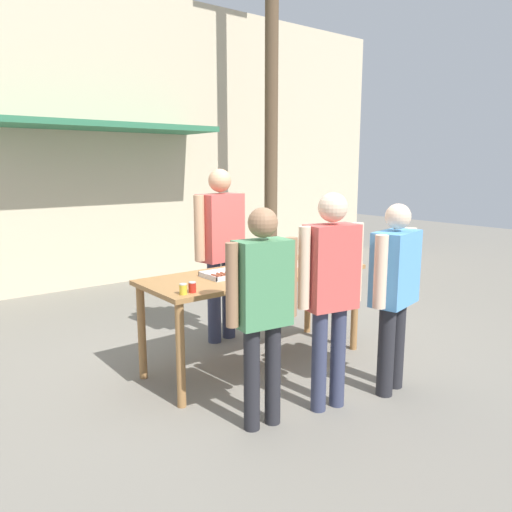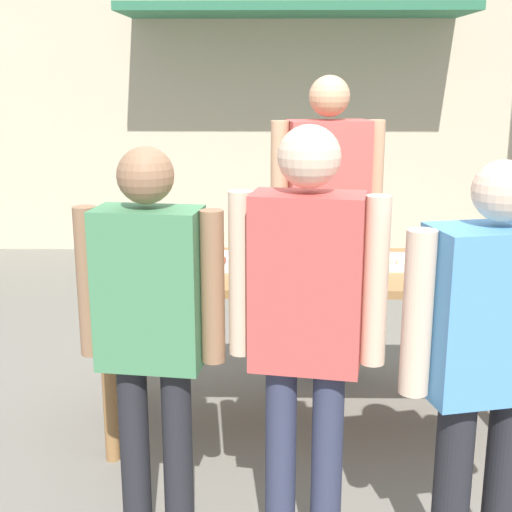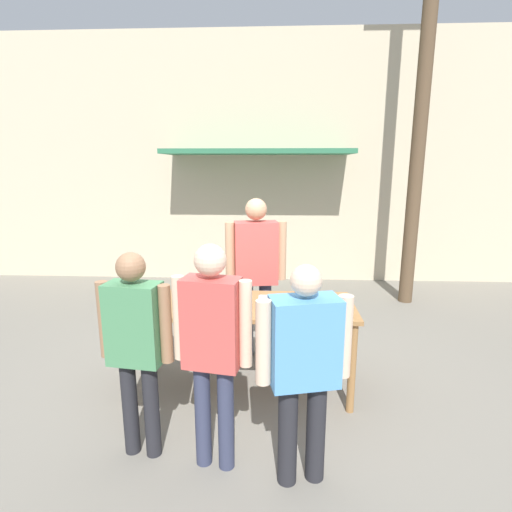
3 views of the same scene
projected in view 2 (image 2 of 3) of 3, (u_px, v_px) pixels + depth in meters
ground_plane at (314, 427)px, 3.82m from camera, size 24.00×24.00×0.00m
building_facade_back at (293, 30)px, 7.11m from camera, size 12.00×1.11×4.50m
serving_table at (317, 287)px, 3.62m from camera, size 2.14×0.81×0.89m
food_tray_sausages at (257, 263)px, 3.62m from camera, size 0.42×0.30×0.04m
food_tray_buns at (385, 262)px, 3.61m from camera, size 0.38×0.24×0.06m
condiment_jar_mustard at (119, 274)px, 3.31m from camera, size 0.06×0.06×0.08m
condiment_jar_ketchup at (138, 274)px, 3.32m from camera, size 0.06×0.06×0.08m
person_server_behind_table at (327, 203)px, 4.25m from camera, size 0.67×0.33×1.83m
person_customer_holding_hotdog at (151, 318)px, 2.67m from camera, size 0.56×0.26×1.59m
person_customer_with_cup at (489, 348)px, 2.45m from camera, size 0.64×0.34×1.57m
person_customer_waiting_in_line at (306, 314)px, 2.55m from camera, size 0.56×0.28×1.67m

